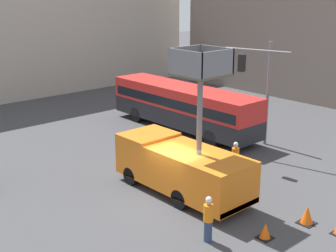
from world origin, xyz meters
The scene contains 8 objects.
ground_plane centered at (0.00, 0.00, 0.00)m, with size 120.00×120.00×0.00m, color #424244.
utility_truck centered at (0.94, 0.19, 1.50)m, with size 2.57×7.08×6.98m.
city_bus centered at (8.07, 7.59, 1.80)m, with size 2.62×11.90×3.02m.
traffic_light_pole centered at (8.49, 1.69, 4.32)m, with size 4.06×3.81×6.34m.
road_worker_near_truck centered at (-1.29, -3.62, 0.94)m, with size 0.38×0.38×1.87m.
road_worker_directing centered at (4.48, -0.07, 0.93)m, with size 0.38×0.38×1.85m.
traffic_cone_mid_road centered at (0.53, -4.97, 0.31)m, with size 0.57×0.57×0.65m.
traffic_cone_far_side centered at (2.79, -5.40, 0.37)m, with size 0.68×0.68×0.78m.
Camera 1 is at (-13.16, -14.56, 9.47)m, focal length 50.00 mm.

